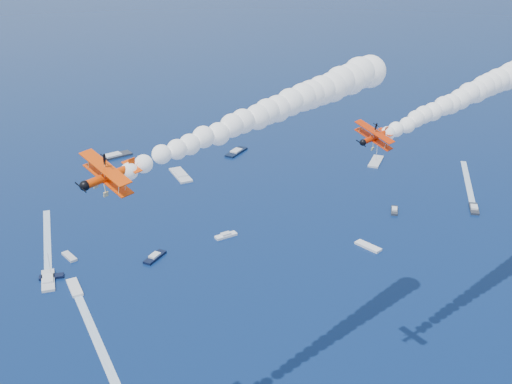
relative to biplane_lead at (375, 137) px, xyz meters
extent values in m
cube|color=#282B36|center=(72.47, 66.83, -54.91)|extent=(6.19, 8.38, 0.70)
cube|color=white|center=(-51.70, 56.03, -54.91)|extent=(4.20, 8.77, 0.70)
cube|color=silver|center=(-58.23, 61.26, -54.91)|extent=(3.52, 10.27, 0.70)
cube|color=black|center=(11.75, 136.51, -54.91)|extent=(10.85, 10.92, 0.70)
cube|color=silver|center=(-52.73, 72.21, -54.91)|extent=(4.27, 6.33, 0.70)
cube|color=silver|center=(60.21, 112.23, -54.91)|extent=(10.31, 11.83, 0.70)
cube|color=#2A2E38|center=(47.30, 72.74, -54.91)|extent=(4.71, 6.48, 0.70)
cube|color=#2C303B|center=(-35.18, 145.48, -54.91)|extent=(15.18, 9.39, 0.70)
cube|color=white|center=(-8.19, 71.72, -54.91)|extent=(7.01, 3.83, 0.70)
cube|color=black|center=(-30.01, 65.29, -54.91)|extent=(7.15, 7.36, 0.70)
cube|color=silver|center=(-13.23, 120.01, -54.91)|extent=(6.55, 14.50, 0.70)
cube|color=white|center=(29.37, 54.30, -54.91)|extent=(5.91, 8.21, 0.70)
cube|color=black|center=(-57.41, 62.99, -54.91)|extent=(6.35, 2.42, 0.70)
cube|color=white|center=(83.54, 87.06, -55.23)|extent=(20.00, 34.29, 0.04)
cube|color=white|center=(-47.41, 33.22, -55.23)|extent=(8.99, 37.72, 0.04)
cube|color=white|center=(-58.84, 85.35, -55.23)|extent=(2.96, 38.04, 0.04)
camera|label=1|loc=(-44.35, -84.60, 33.94)|focal=43.57mm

